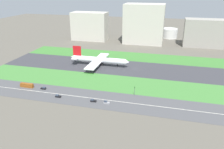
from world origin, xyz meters
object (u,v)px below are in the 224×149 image
traffic_light (135,90)px  office_tower (204,33)px  fuel_tank_west (149,33)px  bus_0 (27,85)px  hangar_building (144,24)px  fuel_tank_centre (169,33)px  terminal_building (90,26)px  car_0 (93,101)px  car_2 (44,88)px  car_3 (106,102)px  airliner (98,60)px  car_1 (58,96)px

traffic_light → office_tower: office_tower is taller
fuel_tank_west → traffic_light: bearing=-86.9°
traffic_light → office_tower: size_ratio=0.14×
bus_0 → hangar_building: 198.22m
office_tower → fuel_tank_centre: (-45.77, 45.00, -11.20)m
fuel_tank_centre → hangar_building: bearing=-129.3°
terminal_building → car_0: bearing=-69.7°
car_2 → car_3: 57.42m
airliner → car_3: size_ratio=14.77×
traffic_light → fuel_tank_west: 219.35m
airliner → car_0: 81.04m
car_2 → hangar_building: (58.52, 182.00, 27.03)m
car_2 → traffic_light: size_ratio=0.61×
car_2 → traffic_light: (74.07, 7.99, 3.37)m
traffic_light → hangar_building: hangar_building is taller
fuel_tank_centre → car_0: bearing=-101.7°
car_2 → fuel_tank_centre: bearing=67.2°
car_3 → traffic_light: 25.35m
airliner → hangar_building: hangar_building is taller
car_1 → hangar_building: hangar_building is taller
airliner → car_0: (21.36, -78.00, -5.31)m
traffic_light → office_tower: 187.03m
airliner → fuel_tank_west: airliner is taller
car_0 → car_1: size_ratio=1.00×
car_0 → office_tower: size_ratio=0.08×
airliner → office_tower: 163.16m
bus_0 → car_2: 15.56m
airliner → terminal_building: bearing=113.5°
airliner → fuel_tank_centre: airliner is taller
traffic_light → fuel_tank_centre: size_ratio=0.29×
car_1 → fuel_tank_centre: size_ratio=0.18×
bus_0 → car_3: size_ratio=2.64×
airliner → fuel_tank_centre: bearing=66.2°
car_1 → fuel_tank_centre: fuel_tank_centre is taller
office_tower → fuel_tank_west: (-79.03, 45.00, -11.88)m
car_2 → traffic_light: traffic_light is taller
airliner → traffic_light: 77.51m
office_tower → fuel_tank_west: bearing=150.3°
car_2 → hangar_building: bearing=72.2°
hangar_building → terminal_building: bearing=180.0°
office_tower → car_0: bearing=-116.3°
office_tower → fuel_tank_west: 91.71m
car_0 → fuel_tank_centre: fuel_tank_centre is taller
bus_0 → office_tower: 240.71m
fuel_tank_west → car_0: bearing=-93.8°
bus_0 → office_tower: size_ratio=0.22×
bus_0 → hangar_building: size_ratio=0.21×
airliner → car_1: 78.49m
terminal_building → office_tower: 165.72m
traffic_light → fuel_tank_west: bearing=93.1°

